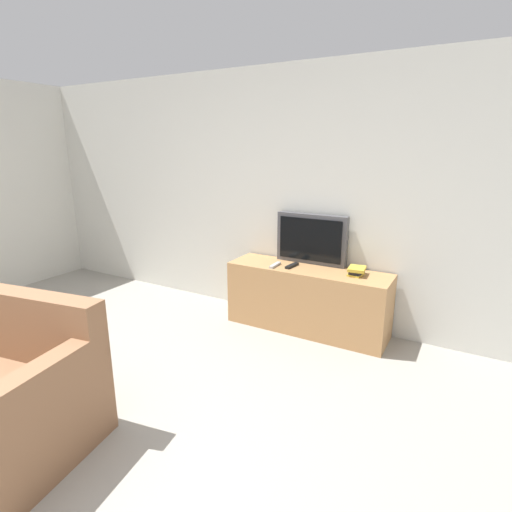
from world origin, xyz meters
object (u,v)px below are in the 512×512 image
(book_stack, at_px, (357,271))
(remote_secondary, at_px, (275,265))
(tv_stand, at_px, (307,299))
(remote_on_stand, at_px, (292,266))
(television, at_px, (311,239))

(book_stack, distance_m, remote_secondary, 0.80)
(tv_stand, height_order, book_stack, book_stack)
(book_stack, bearing_deg, remote_on_stand, -174.93)
(remote_on_stand, bearing_deg, remote_secondary, -156.98)
(remote_on_stand, bearing_deg, television, 63.13)
(remote_on_stand, xyz_separation_m, remote_secondary, (-0.16, -0.07, 0.00))
(tv_stand, xyz_separation_m, television, (-0.05, 0.19, 0.58))
(remote_on_stand, bearing_deg, tv_stand, 10.98)
(tv_stand, height_order, remote_secondary, remote_secondary)
(remote_secondary, bearing_deg, television, 46.92)
(book_stack, distance_m, remote_on_stand, 0.64)
(book_stack, height_order, remote_secondary, book_stack)
(remote_on_stand, relative_size, remote_secondary, 1.03)
(book_stack, bearing_deg, remote_secondary, -171.21)
(television, xyz_separation_m, remote_secondary, (-0.27, -0.28, -0.24))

